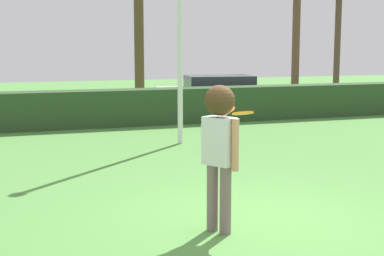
% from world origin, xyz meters
% --- Properties ---
extents(ground_plane, '(60.00, 60.00, 0.00)m').
position_xyz_m(ground_plane, '(0.00, 0.00, 0.00)').
color(ground_plane, '#518C40').
extents(person, '(0.60, 0.79, 1.80)m').
position_xyz_m(person, '(-0.57, -0.24, 1.17)').
color(person, '#7B6063').
rests_on(person, ground).
extents(frisbee, '(0.28, 0.27, 0.08)m').
position_xyz_m(frisbee, '(-0.12, 0.11, 1.41)').
color(frisbee, orange).
extents(lamppost, '(0.24, 0.24, 5.82)m').
position_xyz_m(lamppost, '(0.92, 5.92, 3.22)').
color(lamppost, silver).
rests_on(lamppost, ground).
extents(hedge_row, '(27.00, 0.90, 1.02)m').
position_xyz_m(hedge_row, '(0.00, 9.34, 0.51)').
color(hedge_row, '#2C4725').
rests_on(hedge_row, ground).
extents(parked_car_silver, '(4.41, 2.32, 1.25)m').
position_xyz_m(parked_car_silver, '(4.09, 11.42, 0.69)').
color(parked_car_silver, '#B7B7BC').
rests_on(parked_car_silver, ground).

